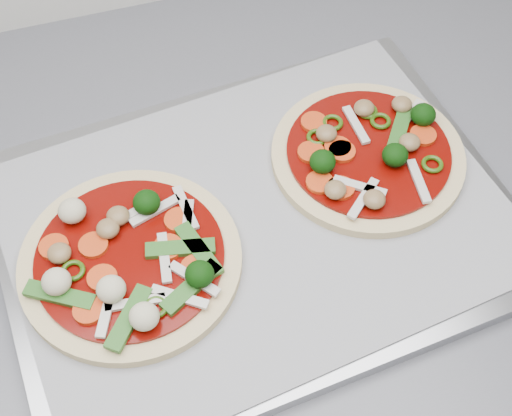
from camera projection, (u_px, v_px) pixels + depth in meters
name	position (u px, v px, depth m)	size (l,w,h in m)	color
baking_tray	(257.00, 222.00, 0.64)	(0.45, 0.33, 0.01)	#96979B
parchment	(257.00, 217.00, 0.63)	(0.43, 0.31, 0.00)	gray
pizza_left	(130.00, 260.00, 0.59)	(0.20, 0.20, 0.03)	beige
pizza_right	(368.00, 153.00, 0.66)	(0.22, 0.22, 0.03)	beige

